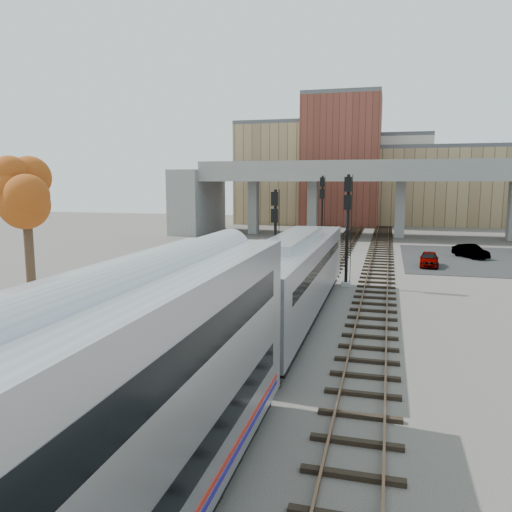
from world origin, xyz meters
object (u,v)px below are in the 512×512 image
at_px(signal_mast_mid, 347,231).
at_px(car_b, 471,251).
at_px(locomotive, 293,275).
at_px(car_a, 429,259).
at_px(signal_mast_near, 275,245).
at_px(tree, 25,191).
at_px(signal_mast_far, 322,212).

height_order(signal_mast_mid, car_b, signal_mast_mid).
height_order(locomotive, car_a, locomotive).
xyz_separation_m(signal_mast_mid, car_b, (10.05, 15.57, -3.12)).
relative_size(signal_mast_near, tree, 0.74).
height_order(locomotive, tree, tree).
height_order(signal_mast_mid, car_a, signal_mast_mid).
distance_m(locomotive, signal_mast_far, 27.50).
relative_size(signal_mast_mid, tree, 0.85).
height_order(signal_mast_near, car_a, signal_mast_near).
xyz_separation_m(signal_mast_mid, tree, (-14.12, -13.08, 2.76)).
bearing_deg(signal_mast_mid, tree, -137.19).
xyz_separation_m(signal_mast_mid, signal_mast_far, (-4.10, 18.74, 0.08)).
bearing_deg(car_b, locomotive, -148.07).
bearing_deg(car_b, signal_mast_far, 135.78).
distance_m(locomotive, signal_mast_mid, 8.99).
relative_size(tree, car_b, 2.36).
bearing_deg(signal_mast_mid, signal_mast_far, 102.34).
bearing_deg(signal_mast_near, signal_mast_far, 90.00).
bearing_deg(locomotive, tree, -159.87).
bearing_deg(locomotive, signal_mast_near, 112.24).
height_order(locomotive, car_b, locomotive).
bearing_deg(car_a, tree, -127.69).
relative_size(signal_mast_far, car_a, 2.08).
height_order(car_a, car_b, car_a).
bearing_deg(signal_mast_far, car_a, -41.90).
height_order(signal_mast_near, tree, tree).
bearing_deg(signal_mast_near, locomotive, -67.76).
bearing_deg(car_b, tree, -161.76).
distance_m(signal_mast_near, tree, 14.27).
distance_m(signal_mast_far, tree, 33.46).
xyz_separation_m(signal_mast_far, car_b, (14.15, -3.17, -3.20)).
bearing_deg(signal_mast_mid, car_a, 58.15).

